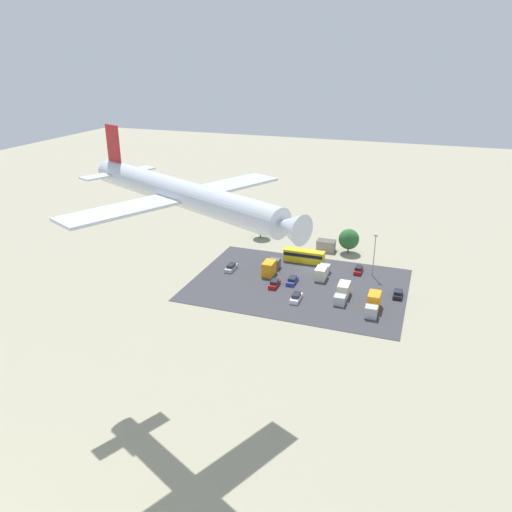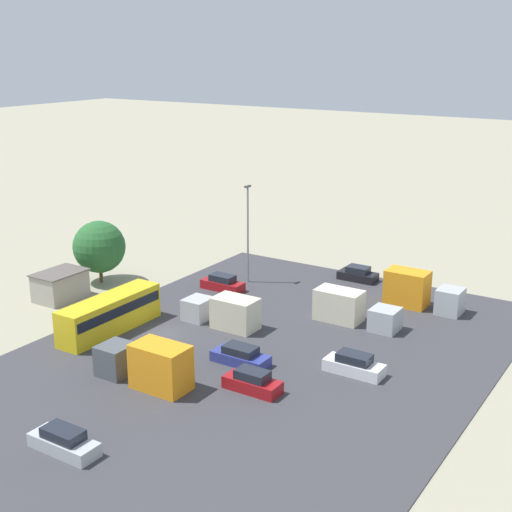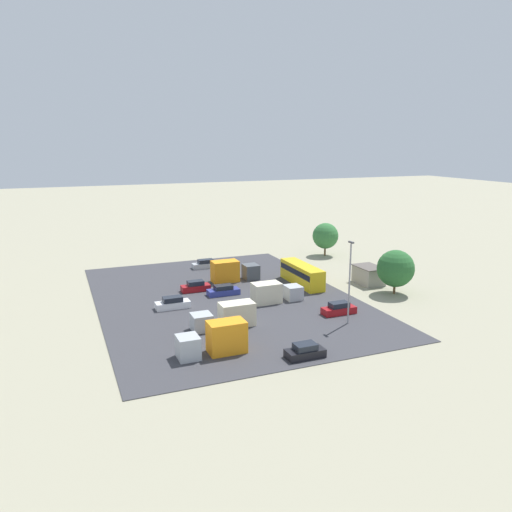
{
  "view_description": "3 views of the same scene",
  "coord_description": "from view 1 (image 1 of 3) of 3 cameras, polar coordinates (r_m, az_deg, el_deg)",
  "views": [
    {
      "loc": [
        -25.97,
        110.71,
        49.64
      ],
      "look_at": [
        2.0,
        32.71,
        15.85
      ],
      "focal_mm": 35.0,
      "sensor_mm": 36.0,
      "label": 1
    },
    {
      "loc": [
        43.82,
        37.5,
        24.09
      ],
      "look_at": [
        -5.74,
        5.79,
        6.51
      ],
      "focal_mm": 50.0,
      "sensor_mm": 36.0,
      "label": 2
    },
    {
      "loc": [
        -64.73,
        30.87,
        21.9
      ],
      "look_at": [
        -5.91,
        6.9,
        7.28
      ],
      "focal_mm": 35.0,
      "sensor_mm": 36.0,
      "label": 3
    }
  ],
  "objects": [
    {
      "name": "parking_lot_surface",
      "position": [
        115.77,
        4.85,
        -3.27
      ],
      "size": [
        48.49,
        34.79,
        0.08
      ],
      "color": "#38383D",
      "rests_on": "ground"
    },
    {
      "name": "parked_car_4",
      "position": [
        122.85,
        -2.85,
        -1.31
      ],
      "size": [
        1.74,
        4.72,
        1.54
      ],
      "rotation": [
        0.0,
        0.0,
        3.14
      ],
      "color": "#ADB2B7",
      "rests_on": "ground"
    },
    {
      "name": "parked_truck_1",
      "position": [
        106.22,
        13.25,
        -5.32
      ],
      "size": [
        2.45,
        7.28,
        3.41
      ],
      "color": "#ADB2B7",
      "rests_on": "ground"
    },
    {
      "name": "shed_building",
      "position": [
        136.07,
        8.0,
        1.2
      ],
      "size": [
        4.96,
        3.5,
        2.8
      ],
      "color": "#9E998E",
      "rests_on": "ground"
    },
    {
      "name": "ground_plane",
      "position": [
        124.08,
        5.98,
        -1.53
      ],
      "size": [
        400.0,
        400.0,
        0.0
      ],
      "primitive_type": "plane",
      "color": "gray"
    },
    {
      "name": "parked_car_1",
      "position": [
        114.17,
        2.13,
        -3.19
      ],
      "size": [
        1.72,
        4.27,
        1.59
      ],
      "color": "maroon",
      "rests_on": "ground"
    },
    {
      "name": "light_pole_lot_centre",
      "position": [
        120.9,
        13.35,
        0.22
      ],
      "size": [
        0.9,
        0.28,
        10.27
      ],
      "color": "gray",
      "rests_on": "ground"
    },
    {
      "name": "bus",
      "position": [
        127.59,
        5.52,
        0.04
      ],
      "size": [
        10.4,
        2.6,
        3.13
      ],
      "rotation": [
        0.0,
        0.0,
        1.57
      ],
      "color": "gold",
      "rests_on": "ground"
    },
    {
      "name": "airplane",
      "position": [
        63.59,
        -8.17,
        6.98
      ],
      "size": [
        36.01,
        30.59,
        8.74
      ],
      "rotation": [
        0.0,
        0.0,
        1.12
      ],
      "color": "silver"
    },
    {
      "name": "parked_truck_0",
      "position": [
        120.77,
        1.68,
        -1.25
      ],
      "size": [
        2.53,
        7.65,
        3.36
      ],
      "rotation": [
        0.0,
        0.0,
        3.14
      ],
      "color": "#4C5156",
      "rests_on": "ground"
    },
    {
      "name": "tree_near_shed",
      "position": [
        134.66,
        10.57,
        1.91
      ],
      "size": [
        5.44,
        5.44,
        6.56
      ],
      "color": "brown",
      "rests_on": "ground"
    },
    {
      "name": "parked_car_0",
      "position": [
        113.79,
        15.9,
        -4.2
      ],
      "size": [
        1.93,
        4.06,
        1.5
      ],
      "color": "black",
      "rests_on": "ground"
    },
    {
      "name": "parked_car_2",
      "position": [
        108.27,
        4.62,
        -4.74
      ],
      "size": [
        1.79,
        4.57,
        1.6
      ],
      "color": "silver",
      "rests_on": "ground"
    },
    {
      "name": "parked_car_3",
      "position": [
        116.18,
        4.18,
        -2.8
      ],
      "size": [
        1.88,
        4.64,
        1.46
      ],
      "rotation": [
        0.0,
        0.0,
        3.14
      ],
      "color": "navy",
      "rests_on": "ground"
    },
    {
      "name": "parked_car_5",
      "position": [
        123.87,
        11.63,
        -1.55
      ],
      "size": [
        1.72,
        4.49,
        1.57
      ],
      "rotation": [
        0.0,
        0.0,
        3.14
      ],
      "color": "maroon",
      "rests_on": "ground"
    },
    {
      "name": "tree_apron_mid",
      "position": [
        143.5,
        0.53,
        3.61
      ],
      "size": [
        5.03,
        5.03,
        6.45
      ],
      "color": "brown",
      "rests_on": "ground"
    },
    {
      "name": "parked_truck_3",
      "position": [
        119.59,
        7.55,
        -1.83
      ],
      "size": [
        2.47,
        7.15,
        2.81
      ],
      "rotation": [
        0.0,
        0.0,
        3.14
      ],
      "color": "#ADB2B7",
      "rests_on": "ground"
    },
    {
      "name": "parked_truck_2",
      "position": [
        110.32,
        9.86,
        -4.11
      ],
      "size": [
        2.39,
        7.71,
        2.86
      ],
      "color": "#ADB2B7",
      "rests_on": "ground"
    }
  ]
}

